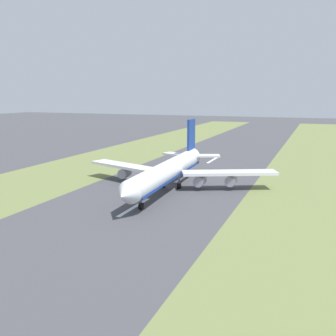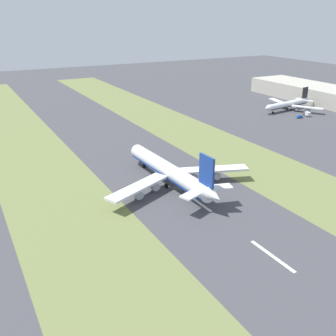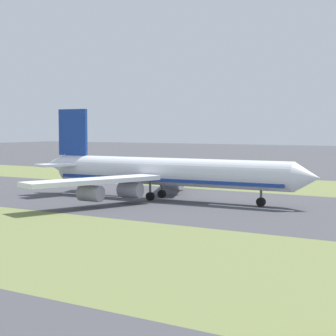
% 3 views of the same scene
% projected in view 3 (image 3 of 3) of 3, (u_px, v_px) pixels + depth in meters
% --- Properties ---
extents(ground_plane, '(800.00, 800.00, 0.00)m').
position_uv_depth(ground_plane, '(144.00, 199.00, 123.90)').
color(ground_plane, '#424247').
extents(grass_median_west, '(40.00, 600.00, 0.01)m').
position_uv_depth(grass_median_west, '(230.00, 182.00, 162.30)').
color(grass_median_west, olive).
rests_on(grass_median_west, ground).
extents(centreline_dash_mid, '(1.20, 18.00, 0.01)m').
position_uv_depth(centreline_dash_mid, '(91.00, 195.00, 131.52)').
color(centreline_dash_mid, silver).
rests_on(centreline_dash_mid, ground).
extents(centreline_dash_far, '(1.20, 18.00, 0.01)m').
position_uv_depth(centreline_dash_far, '(250.00, 207.00, 110.85)').
color(centreline_dash_far, silver).
rests_on(centreline_dash_far, ground).
extents(airplane_main_jet, '(64.08, 67.17, 20.20)m').
position_uv_depth(airplane_main_jet, '(160.00, 172.00, 123.15)').
color(airplane_main_jet, silver).
rests_on(airplane_main_jet, ground).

